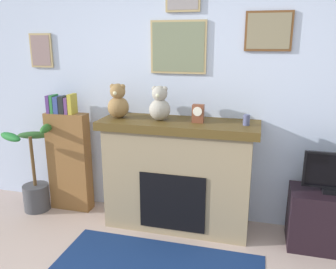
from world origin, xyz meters
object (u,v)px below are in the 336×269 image
Objects in this scene: fireplace at (178,174)px; potted_plant at (35,180)px; mantel_clock at (198,113)px; candle_jar at (246,120)px; teddy_bear_brown at (160,105)px; bookshelf at (69,158)px; tv_stand at (330,220)px; television at (336,174)px; teddy_bear_cream at (118,103)px.

fireplace reaches higher than potted_plant.
fireplace is 0.66m from mantel_clock.
teddy_bear_brown reaches higher than candle_jar.
bookshelf is 13.28× the size of candle_jar.
tv_stand is at bearing -2.31° from candle_jar.
teddy_bear_brown is at bearing 3.12° from potted_plant.
teddy_bear_brown is (-1.61, 0.03, 0.98)m from tv_stand.
fireplace is 1.55× the size of potted_plant.
potted_plant is 3.05m from television.
teddy_bear_cream reaches higher than fireplace.
mantel_clock reaches higher than candle_jar.
tv_stand is 1.89m from teddy_bear_brown.
mantel_clock reaches higher than potted_plant.
television is (2.68, -0.10, 0.12)m from bookshelf.
mantel_clock reaches higher than fireplace.
teddy_bear_brown is at bearing -174.37° from fireplace.
bookshelf is 2.68m from television.
fireplace is 1.25m from bookshelf.
fireplace is at bearing 3.41° from potted_plant.
teddy_bear_brown is (-0.37, 0.00, 0.06)m from mantel_clock.
bookshelf is 1.96m from candle_jar.
potted_plant is 1.34m from teddy_bear_cream.
teddy_bear_cream is (-1.25, -0.00, 0.10)m from candle_jar.
teddy_bear_brown is (-0.18, -0.02, 0.69)m from fireplace.
fireplace is 4.51× the size of teddy_bear_cream.
potted_plant is at bearing -177.56° from mantel_clock.
tv_stand is at bearing -1.42° from mantel_clock.
television is at bearing -2.41° from candle_jar.
television is 1.65× the size of teddy_bear_brown.
tv_stand is 1.31× the size of television.
candle_jar is (1.88, -0.07, 0.55)m from bookshelf.
mantel_clock is (0.19, -0.02, 0.63)m from fireplace.
mantel_clock is at bearing 2.44° from potted_plant.
tv_stand is at bearing 0.87° from potted_plant.
fireplace is 0.87m from candle_jar.
teddy_bear_cream reaches higher than candle_jar.
teddy_bear_cream is at bearing -180.00° from teddy_bear_brown.
bookshelf is 1.81× the size of tv_stand.
candle_jar is (-0.79, 0.03, 0.43)m from television.
candle_jar is at bearing -1.60° from fireplace.
potted_plant is 10.06× the size of candle_jar.
tv_stand is at bearing -2.14° from bookshelf.
potted_plant is 2.91× the size of teddy_bear_cream.
teddy_bear_brown is at bearing 179.87° from mantel_clock.
television is at bearing -2.05° from fireplace.
tv_stand is 2.26m from teddy_bear_cream.
television is 2.11m from teddy_bear_cream.
teddy_bear_brown is at bearing 178.88° from tv_stand.
fireplace is at bearing 178.01° from tv_stand.
teddy_bear_cream is at bearing 179.94° from mantel_clock.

